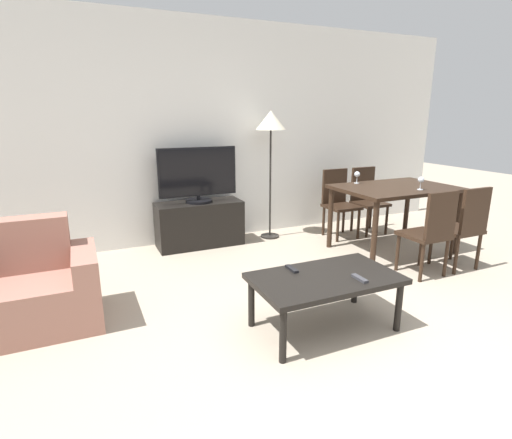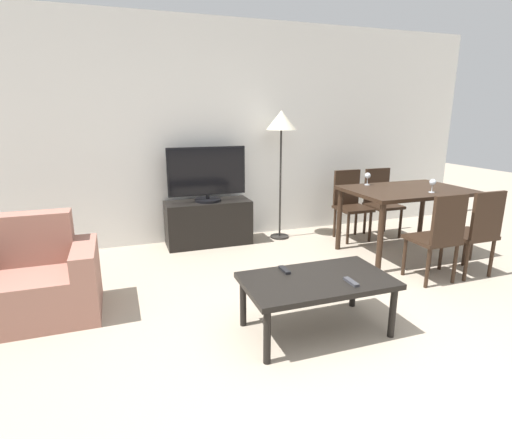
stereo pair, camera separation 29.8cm
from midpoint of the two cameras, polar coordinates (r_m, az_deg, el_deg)
ground_plane at (r=2.74m, az=19.54°, el=-21.59°), size 18.00×18.00×0.00m
wall_back at (r=5.16m, az=-2.64°, el=12.21°), size 7.13×0.06×2.70m
armchair at (r=3.60m, az=-27.35°, el=-8.06°), size 1.00×0.68×0.81m
tv_stand at (r=4.98m, az=-5.12°, el=-0.48°), size 1.04×0.41×0.55m
tv at (r=4.85m, az=-5.27°, el=6.42°), size 0.95×0.32×0.66m
coffee_table at (r=3.02m, az=11.54°, el=-9.07°), size 1.09×0.63×0.43m
dining_table at (r=4.86m, az=22.34°, el=3.05°), size 1.33×0.91×0.78m
dining_chair_near at (r=4.21m, az=26.50°, el=-1.93°), size 0.40×0.40×0.88m
dining_chair_far at (r=5.62m, az=18.82°, el=2.77°), size 0.40×0.40×0.88m
dining_chair_near_right at (r=4.56m, az=30.62°, el=-1.28°), size 0.40×0.40×0.88m
dining_chair_far_left at (r=5.35m, az=14.86°, el=2.48°), size 0.40×0.40×0.88m
floor_lamp at (r=5.07m, az=5.36°, el=13.07°), size 0.37×0.37×1.63m
remote_primary at (r=2.97m, az=16.30°, el=-8.59°), size 0.04×0.15×0.02m
remote_secondary at (r=3.08m, az=6.88°, el=-7.20°), size 0.04×0.15×0.02m
wine_glass_left at (r=4.70m, az=25.61°, el=4.70°), size 0.07×0.07×0.15m
wine_glass_center at (r=4.92m, az=17.37°, el=5.89°), size 0.07×0.07×0.15m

